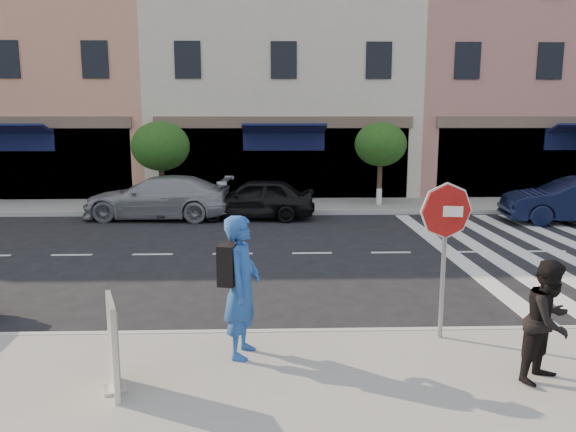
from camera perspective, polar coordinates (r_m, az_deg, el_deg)
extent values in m
plane|color=black|center=(10.36, 4.14, -9.18)|extent=(120.00, 120.00, 0.00)
cube|color=gray|center=(6.93, 7.53, -18.91)|extent=(60.00, 4.50, 0.15)
cube|color=gray|center=(21.02, 1.05, 1.04)|extent=(60.00, 3.00, 0.15)
cube|color=tan|center=(28.73, -23.10, 16.58)|extent=(10.00, 9.00, 14.00)
cube|color=beige|center=(26.80, -0.68, 14.66)|extent=(11.00, 9.00, 11.00)
cube|color=#B07268|center=(29.68, 24.09, 15.31)|extent=(13.00, 9.00, 13.00)
cylinder|color=#473323|center=(21.04, -12.67, 3.20)|extent=(0.18, 0.18, 1.60)
cylinder|color=silver|center=(21.11, -12.61, 1.86)|extent=(0.20, 0.20, 0.60)
ellipsoid|color=#1F4213|center=(20.93, -12.81, 6.94)|extent=(2.10, 2.10, 1.79)
cylinder|color=#473323|center=(21.06, 9.28, 3.47)|extent=(0.18, 0.18, 1.71)
cylinder|color=silver|center=(21.13, 9.24, 1.98)|extent=(0.20, 0.20, 0.60)
ellipsoid|color=#1F4213|center=(20.94, 9.39, 7.21)|extent=(1.90, 1.90, 1.62)
cylinder|color=gray|center=(8.58, 15.48, -5.20)|extent=(0.08, 0.08, 2.12)
cylinder|color=white|center=(8.39, 15.78, 0.52)|extent=(0.82, 0.15, 0.83)
cylinder|color=#9E1411|center=(8.37, 15.82, 0.49)|extent=(0.77, 0.16, 0.77)
cube|color=white|center=(8.34, 15.89, 0.46)|extent=(0.43, 0.09, 0.15)
imported|color=#214B97|center=(7.73, -4.69, -7.15)|extent=(0.62, 0.80, 1.97)
imported|color=black|center=(7.76, 24.99, -9.66)|extent=(0.96, 0.92, 1.55)
cube|color=beige|center=(7.42, -17.14, -16.45)|extent=(0.34, 0.34, 0.04)
cube|color=beige|center=(7.19, -17.38, -12.45)|extent=(0.31, 0.73, 1.16)
cube|color=#D88C3F|center=(7.17, -17.07, -12.09)|extent=(0.23, 0.59, 0.89)
imported|color=gray|center=(19.27, -13.06, 1.86)|extent=(5.06, 2.36, 1.43)
imported|color=black|center=(18.75, -3.41, 1.78)|extent=(4.11, 1.87, 1.37)
imported|color=black|center=(20.14, 27.24, 1.40)|extent=(4.64, 2.10, 1.48)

